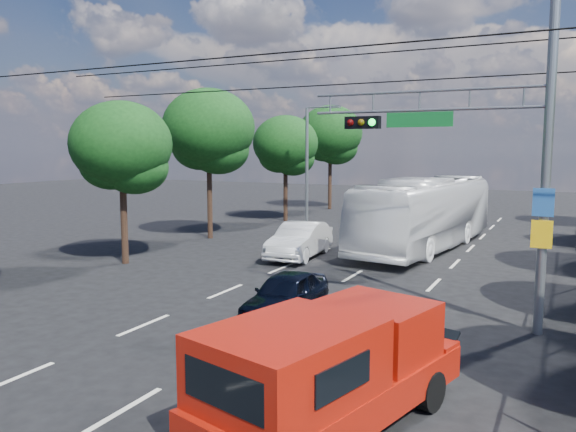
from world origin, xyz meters
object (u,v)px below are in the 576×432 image
Objects in this scene: red_pickup at (332,367)px; navy_hatchback at (286,295)px; white_bus at (425,213)px; signal_mast at (496,128)px; white_van at (300,240)px.

red_pickup is 6.47m from navy_hatchback.
red_pickup is 0.49× the size of white_bus.
red_pickup is (-1.63, -6.97, -4.14)m from signal_mast.
white_van is (-8.60, 6.41, -4.49)m from signal_mast.
signal_mast is at bearing 76.84° from red_pickup.
signal_mast is 7.14m from navy_hatchback.
white_bus is at bearing 82.62° from navy_hatchback.
red_pickup is 1.28× the size of white_van.
signal_mast is 1.62× the size of red_pickup.
signal_mast is 12.39m from white_bus.
signal_mast is 0.79× the size of white_bus.
red_pickup is 1.57× the size of navy_hatchback.
red_pickup reaches higher than white_van.
red_pickup is 18.25m from white_bus.
white_van is (-4.35, -4.67, -0.93)m from white_bus.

